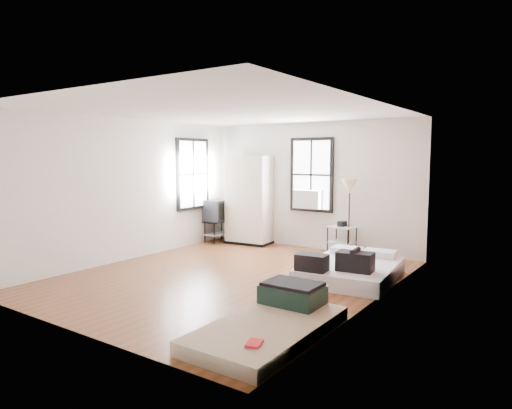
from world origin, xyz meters
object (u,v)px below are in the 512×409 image
Objects in this scene: side_table at (342,232)px; floor_lamp at (350,190)px; mattress_main at (350,269)px; wardrobe at (249,200)px; tv_stand at (218,212)px; mattress_bare at (274,320)px.

floor_lamp reaches higher than side_table.
wardrobe is (-3.22, 1.61, 0.86)m from mattress_main.
side_table is at bearing 8.14° from tv_stand.
side_table is at bearing 103.62° from mattress_bare.
side_table is 0.90m from floor_lamp.
wardrobe is at bearing 20.95° from tv_stand.
mattress_main is 2.03× the size of tv_stand.
mattress_bare is 5.82m from tv_stand.
floor_lamp is 3.32m from tv_stand.
wardrobe reaches higher than tv_stand.
wardrobe is 2.92× the size of side_table.
side_table is (-1.07, 4.37, 0.35)m from mattress_bare.
wardrobe is at bearing -178.28° from side_table.
wardrobe is 2.40m from side_table.
mattress_main is at bearing -66.14° from floor_lamp.
floor_lamp is at bearing 101.58° from mattress_bare.
mattress_bare is 1.28× the size of floor_lamp.
mattress_main is 4.23m from tv_stand.
wardrobe reaches higher than side_table.
wardrobe is at bearing 180.00° from floor_lamp.
floor_lamp is (2.51, -0.00, 0.33)m from wardrobe.
side_table is 3.10m from tv_stand.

